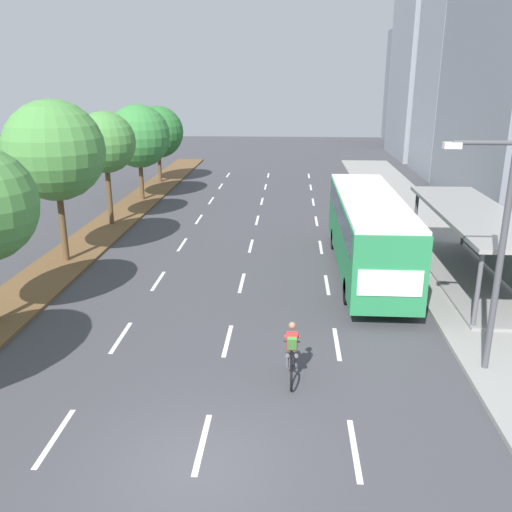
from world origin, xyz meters
TOP-DOWN VIEW (x-y plane):
  - ground_plane at (0.00, 0.00)m, footprint 140.00×140.00m
  - median_strip at (-8.30, 20.00)m, footprint 2.60×52.00m
  - sidewalk_right at (9.25, 20.00)m, footprint 4.50×52.00m
  - lane_divider_left at (-3.50, 16.53)m, footprint 0.14×44.06m
  - lane_divider_center at (0.00, 16.53)m, footprint 0.14×44.06m
  - lane_divider_right at (3.50, 16.53)m, footprint 0.14×44.06m
  - bus_shelter at (9.53, 11.97)m, footprint 2.90×10.37m
  - bus at (5.25, 12.88)m, footprint 2.54×11.29m
  - cyclist at (2.05, 3.83)m, footprint 0.46×1.82m
  - median_tree_third at (-8.24, 13.42)m, footprint 4.32×4.32m
  - median_tree_fourth at (-8.25, 20.04)m, footprint 3.33×3.33m
  - median_tree_fifth at (-8.20, 26.66)m, footprint 4.14×4.14m
  - median_tree_farthest at (-8.49, 33.28)m, footprint 3.98×3.98m
  - streetlight at (7.42, 4.59)m, footprint 1.91×0.24m
  - building_mid_right at (18.05, 39.12)m, footprint 9.99×8.69m
  - building_far_right at (18.41, 50.56)m, footprint 11.09×11.59m
  - building_tall_right at (18.14, 65.27)m, footprint 6.43×13.79m

SIDE VIEW (x-z plane):
  - ground_plane at x=0.00m, z-range 0.00..0.00m
  - lane_divider_left at x=-3.50m, z-range 0.00..0.01m
  - lane_divider_center at x=0.00m, z-range 0.00..0.01m
  - lane_divider_right at x=3.50m, z-range 0.00..0.01m
  - median_strip at x=-8.30m, z-range 0.00..0.12m
  - sidewalk_right at x=9.25m, z-range 0.00..0.15m
  - cyclist at x=2.05m, z-range -0.06..1.65m
  - bus_shelter at x=9.53m, z-range 0.44..3.30m
  - bus at x=5.25m, z-range 0.38..3.75m
  - streetlight at x=7.42m, z-range 0.64..7.14m
  - median_tree_farthest at x=-8.49m, z-range 1.07..6.95m
  - median_tree_fifth at x=-8.20m, z-range 1.20..7.50m
  - median_tree_fourth at x=-8.25m, z-range 1.55..7.80m
  - median_tree_third at x=-8.24m, z-range 1.51..8.63m
  - building_tall_right at x=18.14m, z-range 0.00..14.19m
  - building_far_right at x=18.41m, z-range 0.00..20.46m
  - building_mid_right at x=18.05m, z-range 0.00..24.36m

